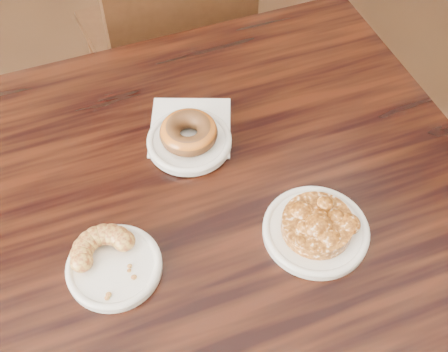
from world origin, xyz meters
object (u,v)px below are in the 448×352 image
chair_far (163,36)px  glazed_donut (189,133)px  cafe_table (219,316)px  apple_fritter (318,223)px  cruller_fragment (112,260)px

chair_far → glazed_donut: chair_far is taller
cafe_table → chair_far: size_ratio=1.08×
chair_far → apple_fritter: bearing=83.8°
chair_far → cafe_table: bearing=74.4°
chair_far → cruller_fragment: (-0.46, -0.81, 0.33)m
cruller_fragment → chair_far: bearing=60.1°
apple_fritter → glazed_donut: bearing=107.8°
glazed_donut → cruller_fragment: glazed_donut is taller
chair_far → cruller_fragment: size_ratio=7.73×
chair_far → glazed_donut: 0.77m
cafe_table → apple_fritter: bearing=-26.6°
cafe_table → cruller_fragment: 0.44m
chair_far → cruller_fragment: chair_far is taller
glazed_donut → apple_fritter: glazed_donut is taller
cafe_table → glazed_donut: glazed_donut is taller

